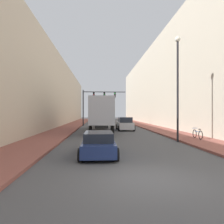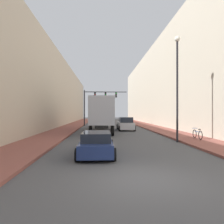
{
  "view_description": "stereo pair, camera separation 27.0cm",
  "coord_description": "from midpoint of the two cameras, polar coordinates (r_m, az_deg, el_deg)",
  "views": [
    {
      "loc": [
        -1.74,
        -7.46,
        2.34
      ],
      "look_at": [
        -0.45,
        14.01,
        2.38
      ],
      "focal_mm": 35.0,
      "sensor_mm": 36.0,
      "label": 1
    },
    {
      "loc": [
        -1.47,
        -7.47,
        2.34
      ],
      "look_at": [
        -0.45,
        14.01,
        2.38
      ],
      "focal_mm": 35.0,
      "sensor_mm": 36.0,
      "label": 2
    }
  ],
  "objects": [
    {
      "name": "semi_truck",
      "position": [
        27.16,
        -3.2,
        -0.34
      ],
      "size": [
        2.53,
        13.63,
        3.94
      ],
      "color": "#B2B7C1",
      "rests_on": "ground"
    },
    {
      "name": "traffic_signal_gantry",
      "position": [
        38.34,
        -4.64,
        3.14
      ],
      "size": [
        7.51,
        0.35,
        6.23
      ],
      "color": "black",
      "rests_on": "ground"
    },
    {
      "name": "sidewalk_right",
      "position": [
        38.35,
        8.42,
        -3.48
      ],
      "size": [
        3.28,
        80.0,
        0.15
      ],
      "color": "brown",
      "rests_on": "ground"
    },
    {
      "name": "sidewalk_left",
      "position": [
        37.82,
        -10.55,
        -3.53
      ],
      "size": [
        3.28,
        80.0,
        0.15
      ],
      "color": "brown",
      "rests_on": "ground"
    },
    {
      "name": "building_right",
      "position": [
        39.83,
        15.02,
        7.2
      ],
      "size": [
        6.0,
        80.0,
        14.8
      ],
      "color": "#BCB29E",
      "rests_on": "ground"
    },
    {
      "name": "parked_bicycle",
      "position": [
        19.55,
        21.07,
        -5.4
      ],
      "size": [
        0.44,
        1.82,
        0.86
      ],
      "color": "black",
      "rests_on": "sidewalk_right"
    },
    {
      "name": "street_lamp",
      "position": [
        18.17,
        16.37,
        8.99
      ],
      "size": [
        0.44,
        0.44,
        8.35
      ],
      "color": "black",
      "rests_on": "ground"
    },
    {
      "name": "building_left",
      "position": [
        38.76,
        -17.4,
        5.04
      ],
      "size": [
        6.0,
        80.0,
        11.61
      ],
      "color": "beige",
      "rests_on": "ground"
    },
    {
      "name": "suv_car",
      "position": [
        28.78,
        3.1,
        -3.15
      ],
      "size": [
        2.1,
        4.78,
        1.72
      ],
      "color": "#B7B7BC",
      "rests_on": "ground"
    },
    {
      "name": "ground_plane",
      "position": [
        7.99,
        8.71,
        -17.13
      ],
      "size": [
        200.0,
        200.0,
        0.0
      ],
      "primitive_type": "plane",
      "color": "#4C4C4F"
    },
    {
      "name": "sedan_car",
      "position": [
        12.1,
        -4.17,
        -8.28
      ],
      "size": [
        1.95,
        4.44,
        1.28
      ],
      "color": "navy",
      "rests_on": "ground"
    }
  ]
}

